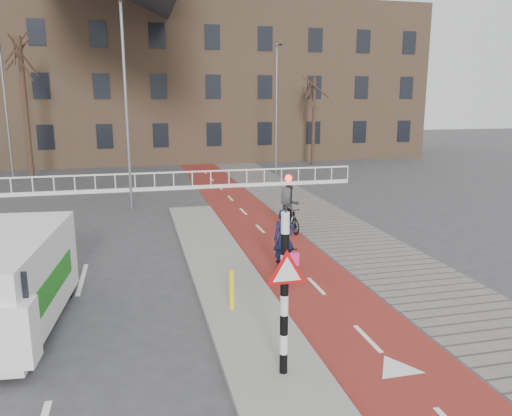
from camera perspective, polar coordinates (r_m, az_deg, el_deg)
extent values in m
plane|color=#38383A|center=(11.10, 3.13, -13.25)|extent=(120.00, 120.00, 0.00)
cube|color=maroon|center=(20.63, -0.88, -1.01)|extent=(2.50, 60.00, 0.01)
cube|color=slate|center=(21.40, 6.45, -0.60)|extent=(3.00, 60.00, 0.01)
cube|color=gray|center=(14.54, -4.11, -6.64)|extent=(1.80, 16.00, 0.12)
cylinder|color=black|center=(8.56, 3.26, -9.90)|extent=(0.14, 0.14, 2.88)
imported|color=black|center=(8.04, 3.42, 2.32)|extent=(0.13, 0.16, 0.80)
cylinder|color=#FF0C05|center=(7.88, 3.73, 3.43)|extent=(0.11, 0.02, 0.11)
cylinder|color=yellow|center=(11.42, -2.80, -9.34)|extent=(0.12, 0.12, 0.91)
imported|color=black|center=(13.76, 3.20, -5.92)|extent=(0.96, 1.87, 0.93)
imported|color=#101438|center=(13.59, 3.23, -3.58)|extent=(0.66, 0.50, 1.62)
cube|color=#F52284|center=(13.25, 4.35, -5.85)|extent=(0.29, 0.22, 0.32)
imported|color=black|center=(18.27, 3.87, -1.26)|extent=(0.66, 1.63, 0.95)
imported|color=black|center=(18.16, 3.90, 0.30)|extent=(0.80, 0.66, 1.49)
cube|color=white|center=(11.76, -26.58, -7.43)|extent=(2.29, 4.83, 1.87)
cube|color=#1F7F1B|center=(11.61, -21.95, -7.77)|extent=(0.30, 2.98, 0.55)
cylinder|color=black|center=(10.41, -24.61, -14.28)|extent=(0.29, 0.67, 0.66)
cylinder|color=black|center=(13.24, -20.86, -8.19)|extent=(0.29, 0.67, 0.66)
cube|color=silver|center=(26.92, -17.96, 3.61)|extent=(28.00, 0.08, 0.08)
cube|color=silver|center=(27.06, -17.84, 1.83)|extent=(28.00, 0.10, 0.20)
cube|color=#7F6047|center=(41.58, -14.17, 13.74)|extent=(46.00, 10.00, 12.00)
cylinder|color=black|center=(32.68, -24.83, 10.13)|extent=(0.29, 0.29, 8.25)
cylinder|color=black|center=(36.64, 6.59, 9.68)|extent=(0.25, 0.25, 6.16)
cylinder|color=slate|center=(22.27, -14.60, 10.94)|extent=(0.12, 0.12, 8.75)
cylinder|color=slate|center=(33.15, -26.62, 9.66)|extent=(0.12, 0.12, 7.88)
cylinder|color=slate|center=(32.43, 2.33, 11.12)|extent=(0.12, 0.12, 8.11)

